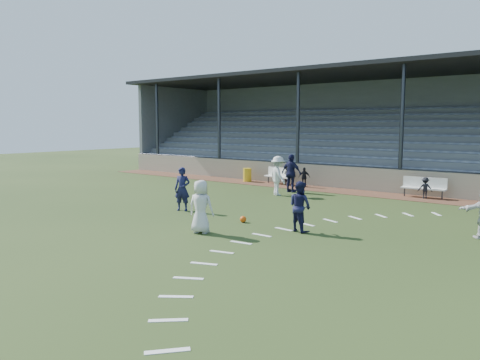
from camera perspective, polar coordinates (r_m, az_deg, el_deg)
name	(u,v)px	position (r m, az deg, el deg)	size (l,w,h in m)	color
ground	(196,223)	(16.50, -5.42, -5.29)	(90.00, 90.00, 0.00)	#293B18
cinder_track	(335,190)	(25.03, 11.45, -1.24)	(34.00, 2.00, 0.02)	#553122
retaining_wall	(344,177)	(25.89, 12.54, 0.31)	(34.00, 0.18, 1.20)	tan
bench_left	(280,174)	(27.08, 4.90, 0.70)	(2.04, 0.81, 0.95)	white
bench_right	(424,186)	(23.68, 21.53, -0.63)	(2.02, 0.56, 0.95)	white
trash_bin	(247,175)	(28.25, 0.90, 0.64)	(0.50, 0.50, 0.80)	gold
football	(243,219)	(16.57, 0.39, -4.81)	(0.23, 0.23, 0.23)	#DB4F0C
player_white_lead	(201,207)	(14.91, -4.80, -3.25)	(0.83, 0.54, 1.70)	silver
player_navy_lead	(182,189)	(18.83, -7.05, -1.10)	(0.64, 0.42, 1.75)	#15173B
player_navy_mid	(300,206)	(15.19, 7.32, -3.21)	(0.80, 0.62, 1.64)	#15173B
player_white_wing	(278,176)	(22.85, 4.66, 0.52)	(1.24, 0.71, 1.92)	silver
player_navy_wing	(291,173)	(23.98, 6.28, 0.83)	(1.14, 0.48, 1.95)	#15173B
sub_left_near	(287,176)	(26.47, 5.76, 0.43)	(0.37, 0.24, 1.02)	black
sub_left_far	(304,177)	(25.94, 7.85, 0.34)	(0.63, 0.26, 1.08)	black
sub_right	(425,188)	(23.36, 21.63, -0.90)	(0.64, 0.37, 0.99)	black
grandstand	(379,145)	(30.07, 16.56, 4.13)	(34.60, 9.00, 6.61)	slate
penalty_arc	(297,241)	(14.04, 6.92, -7.44)	(3.89, 14.63, 0.01)	white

